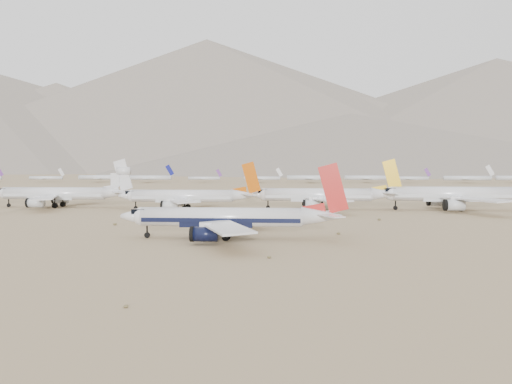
# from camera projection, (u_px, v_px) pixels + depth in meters

# --- Properties ---
(ground) EXTENTS (7000.00, 7000.00, 0.00)m
(ground) POSITION_uv_depth(u_px,v_px,m) (227.00, 234.00, 109.11)
(ground) COLOR olive
(ground) RESTS_ON ground
(main_airliner) EXTENTS (44.37, 43.34, 15.66)m
(main_airliner) POSITION_uv_depth(u_px,v_px,m) (231.00, 218.00, 102.04)
(main_airliner) COLOR silver
(main_airliner) RESTS_ON ground
(row2_navy_widebody) EXTENTS (53.81, 52.62, 19.14)m
(row2_navy_widebody) POSITION_uv_depth(u_px,v_px,m) (460.00, 195.00, 167.17)
(row2_navy_widebody) COLOR silver
(row2_navy_widebody) RESTS_ON ground
(row2_gold_tail) EXTENTS (48.92, 47.85, 17.42)m
(row2_gold_tail) POSITION_uv_depth(u_px,v_px,m) (324.00, 195.00, 170.80)
(row2_gold_tail) COLOR silver
(row2_gold_tail) RESTS_ON ground
(row2_orange_tail) EXTENTS (46.05, 45.05, 16.43)m
(row2_orange_tail) POSITION_uv_depth(u_px,v_px,m) (188.00, 197.00, 168.62)
(row2_orange_tail) COLOR silver
(row2_orange_tail) RESTS_ON ground
(row2_white_trijet) EXTENTS (49.52, 48.39, 17.55)m
(row2_white_trijet) POSITION_uv_depth(u_px,v_px,m) (62.00, 193.00, 179.32)
(row2_white_trijet) COLOR silver
(row2_white_trijet) RESTS_ON ground
(distant_storage_row) EXTENTS (675.95, 55.38, 14.56)m
(distant_storage_row) POSITION_uv_depth(u_px,v_px,m) (342.00, 178.00, 441.38)
(distant_storage_row) COLOR silver
(distant_storage_row) RESTS_ON ground
(mountain_range) EXTENTS (7354.00, 3024.00, 470.00)m
(mountain_range) POSITION_uv_depth(u_px,v_px,m) (310.00, 116.00, 1734.82)
(mountain_range) COLOR slate
(mountain_range) RESTS_ON ground
(desert_scrub) EXTENTS (233.60, 121.67, 0.63)m
(desert_scrub) POSITION_uv_depth(u_px,v_px,m) (95.00, 248.00, 88.88)
(desert_scrub) COLOR brown
(desert_scrub) RESTS_ON ground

